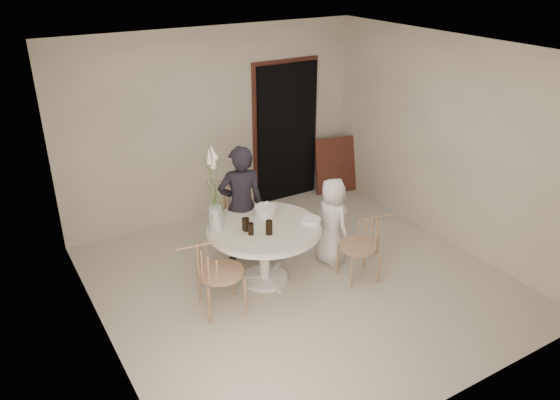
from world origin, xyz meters
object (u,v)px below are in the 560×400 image
chair_left (210,267)px  boy (332,221)px  chair_far (236,206)px  birthday_cake (265,211)px  girl (241,206)px  chair_right (368,238)px  flower_vase (214,200)px  table (264,234)px

chair_left → boy: bearing=-75.2°
chair_far → chair_left: (-0.93, -1.22, 0.01)m
chair_left → birthday_cake: (0.95, 0.46, 0.23)m
girl → boy: size_ratio=1.37×
birthday_cake → chair_left: bearing=-154.1°
chair_right → chair_left: chair_left is taller
chair_far → chair_right: bearing=-81.5°
chair_right → girl: girl is taller
flower_vase → birthday_cake: bearing=0.6°
table → chair_left: size_ratio=1.53×
table → chair_left: chair_left is taller
table → flower_vase: bearing=157.6°
chair_far → birthday_cake: birthday_cake is taller
chair_right → chair_left: (-1.89, 0.32, 0.04)m
chair_right → birthday_cake: birthday_cake is taller
girl → chair_right: bearing=150.7°
chair_left → birthday_cake: size_ratio=3.36×
girl → boy: 1.14m
chair_left → birthday_cake: 1.08m
chair_far → chair_left: chair_left is taller
chair_left → girl: (0.78, 0.78, 0.21)m
girl → boy: girl is taller
chair_left → flower_vase: bearing=-24.5°
chair_right → birthday_cake: bearing=-118.4°
girl → birthday_cake: size_ratio=5.97×
table → chair_far: bearing=82.7°
chair_far → flower_vase: 1.14m
chair_far → chair_left: 1.54m
table → chair_far: 0.99m
chair_right → birthday_cake: size_ratio=3.10×
table → girl: 0.56m
birthday_cake → boy: bearing=-18.7°
boy → birthday_cake: size_ratio=4.35×
boy → birthday_cake: 0.87m
chair_left → boy: size_ratio=0.77×
girl → chair_far: bearing=-92.6°
chair_far → boy: bearing=-75.5°
girl → flower_vase: (-0.49, -0.33, 0.32)m
table → chair_left: (-0.80, -0.24, -0.06)m
chair_right → girl: size_ratio=0.52×
flower_vase → boy: bearing=-10.3°
chair_far → girl: bearing=-131.6°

